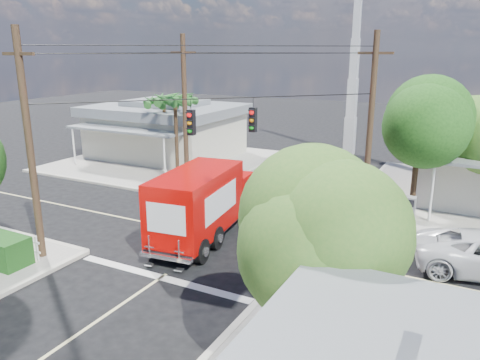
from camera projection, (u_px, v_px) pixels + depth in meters
The scene contains 12 objects.
ground at pixel (219, 238), 20.98m from camera, with size 120.00×120.00×0.00m, color black.
sidewalk_nw at pixel (167, 161), 35.11m from camera, with size 14.12×14.12×0.14m.
road_markings at pixel (202, 250), 19.72m from camera, with size 32.00×32.00×0.01m.
building_nw at pixel (166, 129), 36.39m from camera, with size 10.80×10.20×4.30m.
radio_tower at pixel (353, 83), 36.31m from camera, with size 0.80×0.80×17.00m.
tree_ne_front at pixel (420, 123), 22.25m from camera, with size 4.21×4.14×6.66m.
tree_se at pixel (325, 237), 10.58m from camera, with size 3.67×3.54×5.62m.
palm_nw_front at pixel (175, 101), 29.38m from camera, with size 3.01×3.08×5.59m.
palm_nw_back at pixel (164, 103), 31.66m from camera, with size 3.01×3.08×5.19m.
utility_poles at pixel (206, 127), 21.81m from camera, with size 12.00×10.68×9.00m.
vending_boxes at pixel (395, 205), 23.18m from camera, with size 1.90×0.50×1.10m.
delivery_truck at pixel (203, 203), 20.67m from camera, with size 3.16×7.59×3.19m.
Camera 1 is at (9.88, -16.86, 8.12)m, focal length 35.00 mm.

